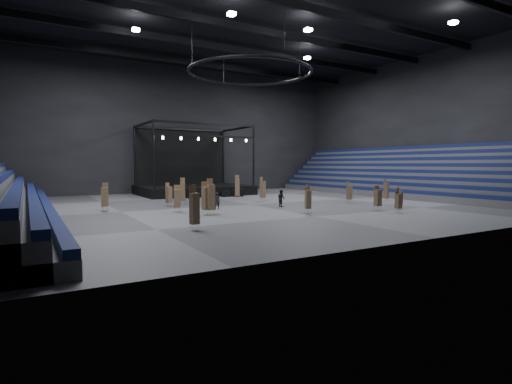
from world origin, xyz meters
TOP-DOWN VIEW (x-y plane):
  - floor at (0.00, 0.00)m, footprint 50.00×50.00m
  - ceiling at (0.00, 0.00)m, footprint 50.00×42.00m
  - wall_back at (0.00, 21.00)m, footprint 50.00×0.20m
  - wall_front at (0.00, -21.00)m, footprint 50.00×0.20m
  - wall_right at (25.00, 0.00)m, footprint 0.20×42.00m
  - bleachers_right at (22.94, 0.00)m, footprint 7.20×40.00m
  - stage at (0.00, 16.24)m, footprint 14.00×10.00m
  - truss_ring at (-0.00, 0.00)m, footprint 12.30×12.30m
  - roof_girders at (0.00, -0.00)m, footprint 49.00×30.35m
  - floodlights at (0.00, -4.00)m, footprint 28.60×16.60m
  - flight_case_left at (-2.39, 9.47)m, footprint 1.23×0.86m
  - flight_case_mid at (2.06, 9.84)m, footprint 1.22×0.80m
  - flight_case_right at (3.49, 9.51)m, footprint 1.53×1.11m
  - chair_stack_0 at (9.45, -10.44)m, footprint 0.56×0.56m
  - chair_stack_1 at (-5.93, 3.16)m, footprint 0.63×0.63m
  - chair_stack_2 at (9.68, -3.81)m, footprint 0.53×0.53m
  - chair_stack_3 at (0.81, -8.38)m, footprint 0.56×0.56m
  - chair_stack_4 at (-8.50, -2.68)m, footprint 0.67×0.67m
  - chair_stack_5 at (-6.79, -5.82)m, footprint 0.53×0.53m
  - chair_stack_6 at (2.83, 2.29)m, footprint 0.63×0.63m
  - chair_stack_7 at (-13.58, 1.25)m, footprint 0.66×0.66m
  - chair_stack_8 at (-7.09, -5.47)m, footprint 0.63×0.63m
  - chair_stack_9 at (-7.72, 1.99)m, footprint 0.62×0.62m
  - chair_stack_10 at (14.00, -4.82)m, footprint 0.54×0.54m
  - chair_stack_11 at (6.06, -1.56)m, footprint 0.57×0.57m
  - chair_stack_12 at (7.05, -10.14)m, footprint 0.55×0.55m
  - chair_stack_13 at (-10.58, -11.99)m, footprint 0.53×0.53m
  - chair_stack_14 at (7.49, -11.98)m, footprint 0.47×0.47m
  - chair_stack_15 at (1.73, 6.16)m, footprint 0.65×0.65m
  - man_center at (-4.67, -2.24)m, footprint 0.66×0.54m
  - crew_member at (1.56, -3.27)m, footprint 0.65×0.81m

SIDE VIEW (x-z plane):
  - floor at x=0.00m, z-range 0.00..0.00m
  - flight_case_left at x=-2.39m, z-range 0.00..0.74m
  - flight_case_mid at x=2.06m, z-range 0.00..0.75m
  - flight_case_right at x=3.49m, z-range 0.00..0.92m
  - man_center at x=-4.67m, z-range 0.00..1.54m
  - crew_member at x=1.56m, z-range 0.00..1.61m
  - chair_stack_14 at x=7.49m, z-range 0.07..1.94m
  - chair_stack_11 at x=6.06m, z-range 0.07..1.95m
  - chair_stack_0 at x=9.45m, z-range 0.07..2.04m
  - chair_stack_2 at x=9.68m, z-range 0.05..2.24m
  - chair_stack_12 at x=7.05m, z-range 0.08..2.24m
  - chair_stack_3 at x=0.81m, z-range 0.05..2.28m
  - chair_stack_9 at x=-7.72m, z-range 0.05..2.34m
  - chair_stack_4 at x=-8.50m, z-range 0.08..2.38m
  - chair_stack_10 at x=14.00m, z-range 0.02..2.47m
  - chair_stack_7 at x=-13.58m, z-range 0.05..2.52m
  - chair_stack_6 at x=2.83m, z-range 0.02..2.69m
  - chair_stack_8 at x=-7.09m, z-range 0.04..2.71m
  - chair_stack_1 at x=-5.93m, z-range 0.02..2.73m
  - chair_stack_13 at x=-10.58m, z-range 0.02..2.79m
  - chair_stack_15 at x=1.73m, z-range 0.02..2.81m
  - stage at x=0.00m, z-range -3.15..6.05m
  - chair_stack_5 at x=-6.79m, z-range 0.02..2.94m
  - bleachers_right at x=22.94m, z-range -1.47..4.93m
  - wall_back at x=0.00m, z-range 0.00..18.00m
  - wall_front at x=0.00m, z-range 0.00..18.00m
  - wall_right at x=25.00m, z-range 0.00..18.00m
  - truss_ring at x=0.00m, z-range 10.43..15.58m
  - floodlights at x=0.00m, z-range 16.48..16.73m
  - roof_girders at x=0.00m, z-range 16.85..17.55m
  - ceiling at x=0.00m, z-range 17.90..18.10m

